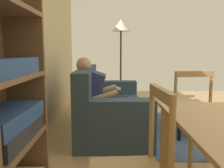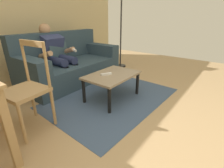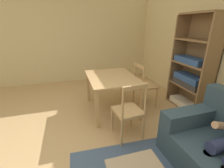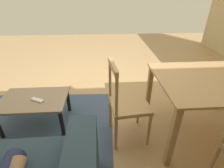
% 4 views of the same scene
% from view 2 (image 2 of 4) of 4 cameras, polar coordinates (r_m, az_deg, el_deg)
% --- Properties ---
extents(ground_plane, '(8.87, 8.87, 0.00)m').
position_cam_2_polar(ground_plane, '(1.73, 1.09, -22.11)').
color(ground_plane, tan).
extents(couch, '(1.96, 0.99, 0.94)m').
position_cam_2_polar(couch, '(3.44, -14.82, 6.73)').
color(couch, '#2D4251').
rests_on(couch, ground_plane).
extents(person_lounging, '(0.60, 0.95, 1.10)m').
position_cam_2_polar(person_lounging, '(3.31, -18.80, 9.89)').
color(person_lounging, navy).
rests_on(person_lounging, ground_plane).
extents(coffee_table, '(0.83, 0.57, 0.40)m').
position_cam_2_polar(coffee_table, '(2.51, -0.00, 2.18)').
color(coffee_table, gray).
rests_on(coffee_table, ground_plane).
extents(tv_remote, '(0.17, 0.12, 0.02)m').
position_cam_2_polar(tv_remote, '(2.47, -1.98, 3.49)').
color(tv_remote, white).
rests_on(tv_remote, coffee_table).
extents(dining_chair_facing_couch, '(0.46, 0.46, 0.98)m').
position_cam_2_polar(dining_chair_facing_couch, '(2.01, -27.60, -1.74)').
color(dining_chair_facing_couch, tan).
rests_on(dining_chair_facing_couch, ground_plane).
extents(area_rug, '(2.06, 1.48, 0.01)m').
position_cam_2_polar(area_rug, '(2.65, -0.00, -4.74)').
color(area_rug, '#3D5170').
rests_on(area_rug, ground_plane).
extents(floor_lamp, '(0.36, 0.36, 1.84)m').
position_cam_2_polar(floor_lamp, '(4.19, 3.32, 26.99)').
color(floor_lamp, black).
rests_on(floor_lamp, ground_plane).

